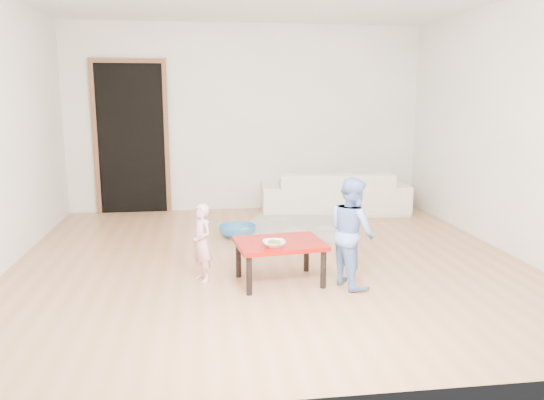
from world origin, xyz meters
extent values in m
cube|color=#AF7C4B|center=(0.00, 0.00, 0.00)|extent=(5.00, 5.00, 0.01)
cube|color=white|center=(0.00, 2.50, 1.30)|extent=(5.00, 0.02, 2.60)
cube|color=white|center=(2.50, 0.00, 1.30)|extent=(0.02, 5.00, 2.60)
imported|color=white|center=(1.18, 2.05, 0.29)|extent=(2.07, 0.94, 0.59)
cube|color=#FDA71C|center=(0.85, 1.92, 0.45)|extent=(0.52, 0.48, 0.12)
imported|color=white|center=(-0.07, -0.81, 0.40)|extent=(0.19, 0.19, 0.05)
imported|color=#E46885|center=(-0.67, -0.53, 0.35)|extent=(0.27, 0.30, 0.70)
imported|color=#5F8ADC|center=(0.61, -0.81, 0.47)|extent=(0.47, 0.54, 0.95)
imported|color=teal|center=(-0.26, 0.92, 0.07)|extent=(0.43, 0.43, 0.14)
camera|label=1|loc=(-0.66, -5.06, 1.62)|focal=35.00mm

